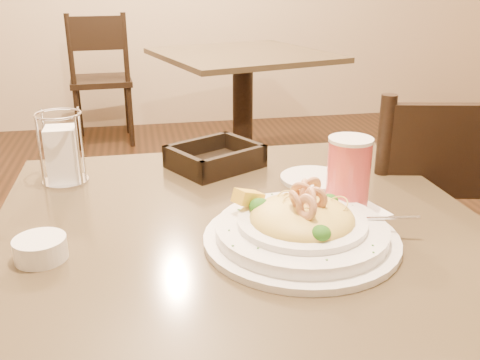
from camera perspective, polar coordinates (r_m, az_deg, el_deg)
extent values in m
cube|color=brown|center=(0.99, 0.22, -5.55)|extent=(0.90, 0.90, 0.03)
cylinder|color=black|center=(3.34, 0.28, 0.88)|extent=(0.52, 0.52, 0.03)
cylinder|color=black|center=(3.23, 0.29, 6.86)|extent=(0.12, 0.12, 0.69)
cube|color=brown|center=(3.16, 0.30, 13.17)|extent=(1.11, 1.11, 0.03)
cube|color=black|center=(1.60, 18.75, -7.07)|extent=(0.50, 0.50, 0.04)
cylinder|color=black|center=(1.92, 21.58, -10.57)|extent=(0.04, 0.04, 0.43)
cylinder|color=black|center=(1.82, 10.73, -11.04)|extent=(0.04, 0.04, 0.43)
cylinder|color=black|center=(1.54, 12.94, -18.20)|extent=(0.04, 0.04, 0.43)
cylinder|color=black|center=(1.29, 14.70, -1.25)|extent=(0.04, 0.04, 0.46)
cube|color=black|center=(1.31, 22.78, 2.80)|extent=(0.36, 0.10, 0.22)
cube|color=black|center=(4.03, -14.60, 10.20)|extent=(0.45, 0.45, 0.04)
cylinder|color=black|center=(4.25, -11.92, 7.75)|extent=(0.04, 0.04, 0.43)
cylinder|color=black|center=(4.25, -16.79, 7.30)|extent=(0.04, 0.04, 0.43)
cylinder|color=black|center=(3.90, -11.58, 6.58)|extent=(0.04, 0.04, 0.43)
cylinder|color=black|center=(3.90, -16.87, 6.09)|extent=(0.04, 0.04, 0.43)
cylinder|color=black|center=(3.81, -12.13, 13.64)|extent=(0.04, 0.04, 0.46)
cylinder|color=black|center=(3.81, -17.66, 13.12)|extent=(0.04, 0.04, 0.46)
cube|color=black|center=(3.80, -15.04, 14.89)|extent=(0.36, 0.05, 0.22)
cylinder|color=white|center=(0.92, 6.53, -6.26)|extent=(0.33, 0.33, 0.01)
cylinder|color=white|center=(0.92, 6.58, -5.34)|extent=(0.29, 0.29, 0.02)
cylinder|color=white|center=(0.91, 6.62, -4.45)|extent=(0.22, 0.22, 0.01)
ellipsoid|color=gold|center=(0.91, 6.63, -4.10)|extent=(0.18, 0.18, 0.06)
cube|color=yellow|center=(0.94, 0.88, -1.91)|extent=(0.06, 0.05, 0.04)
cube|color=silver|center=(0.95, 14.97, -3.95)|extent=(0.12, 0.04, 0.01)
cube|color=silver|center=(0.92, 11.17, -4.12)|extent=(0.04, 0.03, 0.00)
torus|color=gold|center=(0.91, 9.79, -3.46)|extent=(0.03, 0.03, 0.01)
torus|color=gold|center=(0.89, 7.28, -3.14)|extent=(0.05, 0.04, 0.01)
torus|color=gold|center=(0.95, 5.33, -2.15)|extent=(0.06, 0.06, 0.02)
torus|color=gold|center=(0.89, 5.56, -2.28)|extent=(0.04, 0.04, 0.01)
torus|color=gold|center=(0.93, 5.69, -2.48)|extent=(0.05, 0.06, 0.04)
torus|color=gold|center=(0.89, 6.55, -3.80)|extent=(0.04, 0.04, 0.01)
torus|color=gold|center=(0.91, 10.28, -2.65)|extent=(0.05, 0.06, 0.03)
torus|color=gold|center=(0.93, 6.56, -1.41)|extent=(0.05, 0.04, 0.04)
torus|color=gold|center=(0.91, 7.90, -3.78)|extent=(0.04, 0.03, 0.03)
torus|color=gold|center=(0.88, 7.01, -3.82)|extent=(0.05, 0.05, 0.02)
torus|color=gold|center=(0.91, 8.21, -3.62)|extent=(0.04, 0.05, 0.03)
torus|color=gold|center=(0.92, 4.91, -1.85)|extent=(0.04, 0.03, 0.02)
torus|color=gold|center=(0.86, 7.05, -3.84)|extent=(0.04, 0.03, 0.03)
torus|color=gold|center=(0.90, 5.81, -3.11)|extent=(0.05, 0.05, 0.02)
torus|color=#E5A371|center=(0.91, 6.71, -1.15)|extent=(0.03, 0.04, 0.04)
torus|color=#E5A371|center=(0.88, 7.52, -2.17)|extent=(0.02, 0.04, 0.04)
torus|color=#E5A371|center=(0.87, 6.05, -2.36)|extent=(0.03, 0.04, 0.04)
torus|color=#E5A371|center=(0.85, 7.10, -2.93)|extent=(0.04, 0.05, 0.04)
torus|color=#E5A371|center=(0.91, 6.69, -1.26)|extent=(0.05, 0.05, 0.04)
torus|color=#E5A371|center=(0.88, 8.05, -2.00)|extent=(0.04, 0.04, 0.04)
torus|color=#E5A371|center=(0.93, 7.55, -0.80)|extent=(0.05, 0.03, 0.04)
ellipsoid|color=#1B4E11|center=(0.96, 9.50, -2.19)|extent=(0.03, 0.03, 0.02)
ellipsoid|color=#1B4E11|center=(0.92, 2.13, -2.85)|extent=(0.04, 0.04, 0.03)
ellipsoid|color=#1B4E11|center=(0.84, 8.59, -5.63)|extent=(0.03, 0.03, 0.02)
cube|color=#266619|center=(0.89, -1.17, -5.37)|extent=(0.00, 0.00, 0.00)
cube|color=#266619|center=(0.81, 9.25, -8.40)|extent=(0.00, 0.00, 0.00)
cube|color=#266619|center=(1.03, 3.43, -1.51)|extent=(0.00, 0.00, 0.00)
cube|color=#266619|center=(0.84, -0.77, -7.02)|extent=(0.00, 0.00, 0.00)
cube|color=#266619|center=(0.96, -0.18, -3.18)|extent=(0.00, 0.00, 0.00)
cube|color=#266619|center=(0.84, 14.05, -7.49)|extent=(0.00, 0.00, 0.00)
cube|color=#266619|center=(0.96, -0.02, -3.19)|extent=(0.00, 0.00, 0.00)
cube|color=#266619|center=(1.02, 7.41, -1.84)|extent=(0.00, 0.00, 0.00)
cube|color=#266619|center=(1.01, 4.66, -1.90)|extent=(0.00, 0.00, 0.00)
cube|color=#266619|center=(0.98, 0.75, -2.61)|extent=(0.00, 0.00, 0.00)
cube|color=#266619|center=(1.00, 3.58, -2.02)|extent=(0.00, 0.00, 0.00)
cube|color=#266619|center=(0.99, 0.26, -2.47)|extent=(0.00, 0.00, 0.00)
cube|color=#266619|center=(0.83, 1.94, -7.27)|extent=(0.00, 0.00, 0.00)
cube|color=#266619|center=(0.96, 0.47, -3.18)|extent=(0.00, 0.00, 0.00)
cube|color=#266619|center=(1.00, 11.87, -2.67)|extent=(0.00, 0.00, 0.00)
cube|color=#266619|center=(1.01, 8.08, -2.00)|extent=(0.00, 0.00, 0.00)
cube|color=#266619|center=(0.86, 13.98, -6.77)|extent=(0.00, 0.00, 0.00)
cube|color=#266619|center=(0.97, 0.83, -2.97)|extent=(0.00, 0.00, 0.00)
cube|color=white|center=(1.06, 11.20, -3.08)|extent=(0.16, 0.16, 0.00)
cylinder|color=#D24A4B|center=(1.03, 11.48, 0.53)|extent=(0.08, 0.08, 0.14)
cylinder|color=white|center=(1.01, 11.77, 4.23)|extent=(0.08, 0.08, 0.01)
cube|color=black|center=(1.27, -2.67, 1.70)|extent=(0.24, 0.23, 0.01)
cube|color=black|center=(1.31, 0.41, 3.63)|extent=(0.09, 0.14, 0.04)
cube|color=black|center=(1.21, -6.04, 1.97)|extent=(0.09, 0.14, 0.04)
cube|color=black|center=(1.31, -4.59, 3.59)|extent=(0.17, 0.11, 0.04)
cube|color=black|center=(1.21, -0.61, 2.02)|extent=(0.17, 0.11, 0.04)
cylinder|color=silver|center=(1.24, -18.06, -0.07)|extent=(0.10, 0.10, 0.01)
torus|color=silver|center=(1.19, -18.89, 6.68)|extent=(0.10, 0.10, 0.01)
cube|color=white|center=(1.22, -18.39, 2.65)|extent=(0.07, 0.07, 0.12)
cylinder|color=silver|center=(1.18, -20.52, 2.67)|extent=(0.01, 0.01, 0.15)
cylinder|color=silver|center=(1.17, -16.83, 2.96)|extent=(0.01, 0.01, 0.15)
cylinder|color=silver|center=(1.26, -20.03, 3.77)|extent=(0.01, 0.01, 0.15)
cylinder|color=silver|center=(1.25, -16.54, 4.04)|extent=(0.01, 0.01, 0.15)
cylinder|color=white|center=(1.20, 7.85, 0.17)|extent=(0.16, 0.16, 0.01)
cylinder|color=white|center=(0.92, -20.52, -6.88)|extent=(0.11, 0.11, 0.04)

